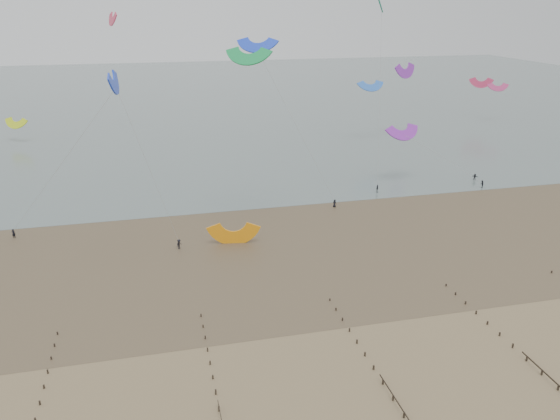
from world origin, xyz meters
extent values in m
plane|color=brown|center=(0.00, 0.00, 0.00)|extent=(500.00, 500.00, 0.00)
plane|color=#475654|center=(0.00, 200.00, 0.03)|extent=(500.00, 500.00, 0.00)
plane|color=#473A28|center=(0.00, 35.00, 0.01)|extent=(500.00, 500.00, 0.00)
ellipsoid|color=slate|center=(-18.00, 22.00, 0.01)|extent=(23.60, 14.36, 0.01)
ellipsoid|color=slate|center=(12.00, 38.00, 0.01)|extent=(33.64, 18.32, 0.01)
ellipsoid|color=slate|center=(45.00, 30.00, 0.01)|extent=(19.65, 13.67, 0.01)
ellipsoid|color=slate|center=(-40.00, 40.00, 0.01)|extent=(26.95, 14.22, 0.01)
cube|color=black|center=(-32.00, -3.79, 0.26)|extent=(0.16, 0.16, 0.62)
cube|color=black|center=(-32.00, -1.16, 0.25)|extent=(0.16, 0.16, 0.59)
cube|color=black|center=(-32.00, 1.47, 0.23)|extent=(0.16, 0.16, 0.57)
cube|color=black|center=(-32.00, 4.11, 0.22)|extent=(0.16, 0.16, 0.54)
cube|color=black|center=(-32.00, 6.74, 0.20)|extent=(0.16, 0.16, 0.51)
cube|color=black|center=(-32.00, 9.37, 0.19)|extent=(0.16, 0.16, 0.48)
cube|color=black|center=(-32.00, 12.00, 0.17)|extent=(0.16, 0.16, 0.45)
cube|color=black|center=(-14.00, -6.42, 0.28)|extent=(0.16, 0.16, 0.65)
cube|color=black|center=(-14.00, -3.79, 0.26)|extent=(0.16, 0.16, 0.62)
cube|color=black|center=(-14.00, -1.16, 0.25)|extent=(0.16, 0.16, 0.59)
cube|color=black|center=(-14.00, 1.47, 0.23)|extent=(0.16, 0.16, 0.57)
cube|color=black|center=(-14.00, 4.11, 0.22)|extent=(0.16, 0.16, 0.54)
cube|color=black|center=(-14.00, 6.74, 0.20)|extent=(0.16, 0.16, 0.51)
cube|color=black|center=(-14.00, 9.37, 0.19)|extent=(0.16, 0.16, 0.48)
cube|color=black|center=(-14.00, 12.00, 0.17)|extent=(0.16, 0.16, 0.45)
cube|color=black|center=(4.00, -11.68, 0.31)|extent=(0.16, 0.16, 0.71)
cube|color=black|center=(4.00, -9.05, 0.29)|extent=(0.16, 0.16, 0.68)
cube|color=black|center=(4.00, -6.42, 0.28)|extent=(0.16, 0.16, 0.65)
cube|color=black|center=(4.00, -3.79, 0.26)|extent=(0.16, 0.16, 0.62)
cube|color=black|center=(4.00, -1.16, 0.25)|extent=(0.16, 0.16, 0.59)
cube|color=black|center=(4.00, 1.47, 0.23)|extent=(0.16, 0.16, 0.57)
cube|color=black|center=(4.00, 4.11, 0.22)|extent=(0.16, 0.16, 0.54)
cube|color=black|center=(4.00, 6.74, 0.20)|extent=(0.16, 0.16, 0.51)
cube|color=black|center=(4.00, 9.37, 0.19)|extent=(0.16, 0.16, 0.48)
cube|color=black|center=(4.00, 12.00, 0.17)|extent=(0.16, 0.16, 0.45)
cube|color=black|center=(22.00, -11.68, 0.31)|extent=(0.16, 0.16, 0.71)
cube|color=black|center=(22.00, -9.05, 0.29)|extent=(0.16, 0.16, 0.68)
cube|color=black|center=(22.00, -6.42, 0.28)|extent=(0.16, 0.16, 0.65)
cube|color=black|center=(22.00, -3.79, 0.26)|extent=(0.16, 0.16, 0.62)
cube|color=black|center=(22.00, -1.16, 0.25)|extent=(0.16, 0.16, 0.59)
cube|color=black|center=(22.00, 1.47, 0.23)|extent=(0.16, 0.16, 0.57)
cube|color=black|center=(22.00, 4.11, 0.22)|extent=(0.16, 0.16, 0.54)
cube|color=black|center=(22.00, 6.74, 0.20)|extent=(0.16, 0.16, 0.51)
cube|color=black|center=(22.00, 9.37, 0.19)|extent=(0.16, 0.16, 0.48)
cube|color=black|center=(22.00, 12.00, 0.17)|extent=(0.16, 0.16, 0.45)
cube|color=black|center=(40.00, 12.00, 0.17)|extent=(0.16, 0.16, 0.45)
imported|color=black|center=(-43.69, 45.82, 0.86)|extent=(0.70, 0.52, 1.73)
imported|color=black|center=(28.86, 54.09, 0.88)|extent=(0.87, 1.11, 1.76)
imported|color=black|center=(-15.43, 34.36, 0.87)|extent=(1.24, 1.26, 1.74)
imported|color=black|center=(16.74, 47.49, 0.81)|extent=(0.93, 0.91, 1.61)
imported|color=black|center=(53.00, 51.51, 0.88)|extent=(1.04, 1.08, 1.76)
imported|color=black|center=(54.68, 57.05, 0.77)|extent=(1.35, 1.32, 1.55)
camera|label=1|loc=(-18.33, -51.44, 39.13)|focal=35.00mm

